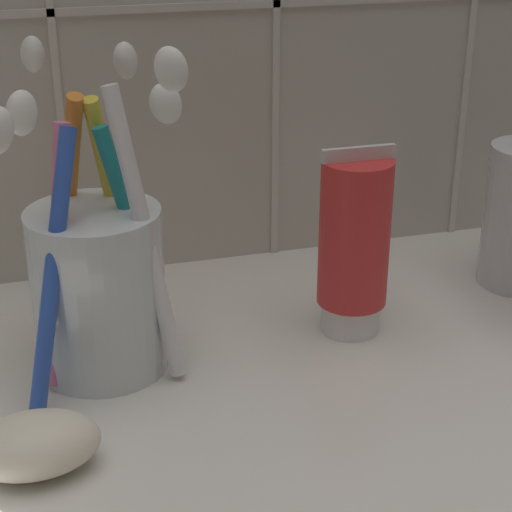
% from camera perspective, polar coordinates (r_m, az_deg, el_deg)
% --- Properties ---
extents(sink_counter, '(0.59, 0.33, 0.02)m').
position_cam_1_polar(sink_counter, '(0.51, 4.85, -7.93)').
color(sink_counter, silver).
rests_on(sink_counter, ground).
extents(toothbrush_cup, '(0.11, 0.14, 0.19)m').
position_cam_1_polar(toothbrush_cup, '(0.48, -10.48, -1.31)').
color(toothbrush_cup, silver).
rests_on(toothbrush_cup, sink_counter).
extents(toothpaste_tube, '(0.04, 0.04, 0.12)m').
position_cam_1_polar(toothpaste_tube, '(0.52, 6.55, 0.81)').
color(toothpaste_tube, white).
rests_on(toothpaste_tube, sink_counter).
extents(soap_bar, '(0.06, 0.04, 0.03)m').
position_cam_1_polar(soap_bar, '(0.43, -14.58, -12.08)').
color(soap_bar, silver).
rests_on(soap_bar, sink_counter).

